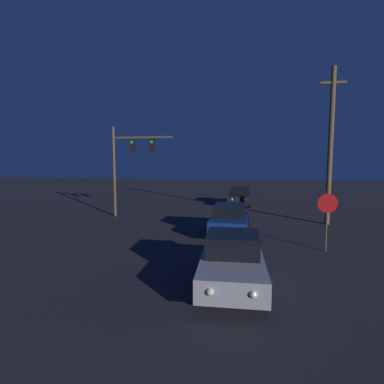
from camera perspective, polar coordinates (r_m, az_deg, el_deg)
The scene contains 6 objects.
car_near at distance 9.11m, azimuth 7.66°, elevation -12.84°, with size 1.98×4.14×1.58m.
car_mid at distance 15.33m, azimuth 7.25°, elevation -5.15°, with size 1.88×4.10×1.58m.
car_far at distance 25.72m, azimuth 9.09°, elevation -0.73°, with size 1.93×4.12×1.58m.
traffic_signal_mast at distance 20.33m, azimuth -12.03°, elevation 6.45°, with size 4.12×0.30×5.97m.
stop_sign at distance 13.39m, azimuth 24.34°, elevation -3.28°, with size 0.79×0.07×2.40m.
utility_pole at distance 19.17m, azimuth 24.87°, elevation 8.16°, with size 1.41×0.28×9.03m.
Camera 1 is at (2.56, -1.25, 3.69)m, focal length 28.00 mm.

